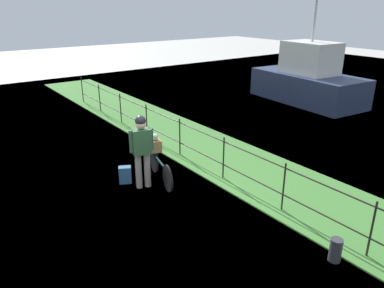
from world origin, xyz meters
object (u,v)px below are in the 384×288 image
object	(u,v)px
moored_boat_near	(308,80)
backpack_on_paving	(125,175)
bicycle_main	(160,168)
terrier_dog	(155,137)
wooden_crate	(155,145)
cyclist_person	(142,146)
mooring_bollard	(336,250)

from	to	relation	value
moored_boat_near	backpack_on_paving	bearing A→B (deg)	-76.23
bicycle_main	terrier_dog	world-z (taller)	terrier_dog
wooden_crate	backpack_on_paving	size ratio (longest dim) A/B	0.97
wooden_crate	cyclist_person	bearing A→B (deg)	-52.68
bicycle_main	terrier_dog	distance (m)	0.74
terrier_dog	wooden_crate	bearing A→B (deg)	165.53
cyclist_person	moored_boat_near	world-z (taller)	moored_boat_near
cyclist_person	backpack_on_paving	bearing A→B (deg)	-150.61
bicycle_main	cyclist_person	size ratio (longest dim) A/B	0.98
terrier_dog	cyclist_person	world-z (taller)	cyclist_person
mooring_bollard	moored_boat_near	xyz separation A→B (m)	(-6.87, 8.17, 0.70)
bicycle_main	wooden_crate	xyz separation A→B (m)	(-0.39, 0.10, 0.42)
backpack_on_paving	mooring_bollard	distance (m)	4.74
moored_boat_near	wooden_crate	bearing A→B (deg)	-75.09
mooring_bollard	moored_boat_near	distance (m)	10.70
terrier_dog	backpack_on_paving	distance (m)	1.12
bicycle_main	terrier_dog	size ratio (longest dim) A/B	5.10
wooden_crate	backpack_on_paving	distance (m)	0.99
cyclist_person	moored_boat_near	size ratio (longest dim) A/B	0.34
terrier_dog	backpack_on_paving	bearing A→B (deg)	-90.75
terrier_dog	moored_boat_near	world-z (taller)	moored_boat_near
bicycle_main	mooring_bollard	distance (m)	4.20
bicycle_main	backpack_on_paving	world-z (taller)	bicycle_main
wooden_crate	backpack_on_paving	bearing A→B (deg)	-89.06
backpack_on_paving	moored_boat_near	size ratio (longest dim) A/B	0.08
wooden_crate	bicycle_main	bearing A→B (deg)	-14.47
mooring_bollard	wooden_crate	bearing A→B (deg)	-171.87
bicycle_main	backpack_on_paving	distance (m)	0.82
cyclist_person	wooden_crate	bearing A→B (deg)	127.32
backpack_on_paving	moored_boat_near	world-z (taller)	moored_boat_near
backpack_on_paving	bicycle_main	bearing A→B (deg)	179.34
terrier_dog	mooring_bollard	bearing A→B (deg)	8.25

